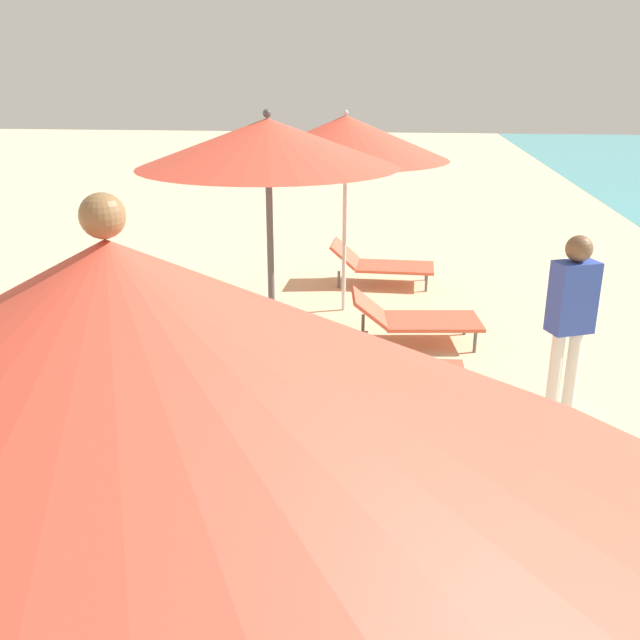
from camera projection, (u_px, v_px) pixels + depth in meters
name	position (u px, v px, depth m)	size (l,w,h in m)	color
umbrella_second	(127.00, 446.00, 1.00)	(2.34, 2.34, 2.77)	olive
umbrella_third	(268.00, 144.00, 4.84)	(1.86, 1.86, 2.68)	#4C4C51
lounger_third_shoreside	(377.00, 366.00, 6.46)	(1.56, 0.66, 0.68)	#D8593F
lounger_third_inland	(337.00, 505.00, 4.45)	(1.58, 1.02, 0.57)	#D8593F
umbrella_farthest	(345.00, 138.00, 8.30)	(2.51, 2.51, 2.50)	silver
lounger_farthest_shoreside	(380.00, 263.00, 10.05)	(1.49, 0.71, 0.61)	#D8593F
lounger_farthest_inland	(413.00, 318.00, 7.82)	(1.52, 0.83, 0.59)	#D8593F
person_walking_mid	(571.00, 311.00, 5.87)	(0.42, 0.34, 1.66)	silver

